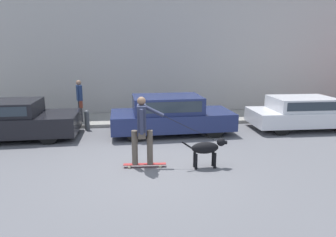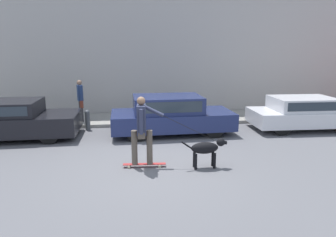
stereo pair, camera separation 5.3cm
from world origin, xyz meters
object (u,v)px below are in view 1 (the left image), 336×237
Objects in this scene: parked_car_0 at (11,121)px; pedestrian_with_bag at (80,99)px; skateboarder at (143,128)px; parked_car_2 at (304,113)px; dog at (207,148)px; parked_car_1 at (170,115)px; fire_hydrant at (87,120)px.

parked_car_0 is 2.61m from pedestrian_with_bag.
parked_car_0 is 5.17m from skateboarder.
dog is (-4.48, -3.24, -0.09)m from parked_car_2.
parked_car_1 is at bearing 73.62° from skateboarder.
dog is 5.30m from fire_hydrant.
parked_car_2 is 3.53× the size of dog.
fire_hydrant is (-1.87, 3.81, -0.62)m from skateboarder.
parked_car_1 is 3.27m from dog.
parked_car_2 is 7.95m from fire_hydrant.
skateboarder reaches higher than fire_hydrant.
skateboarder is at bearing 97.75° from pedestrian_with_bag.
parked_car_0 is 1.05× the size of parked_car_2.
fire_hydrant is (0.36, -0.87, -0.64)m from pedestrian_with_bag.
pedestrian_with_bag is (-8.27, 1.67, 0.43)m from parked_car_2.
skateboarder is 1.49× the size of pedestrian_with_bag.
parked_car_1 reaches higher than dog.
pedestrian_with_bag is at bearing 112.17° from fire_hydrant.
parked_car_1 is at bearing -15.10° from fire_hydrant.
parked_car_1 is (5.27, -0.00, 0.04)m from parked_car_0.
pedestrian_with_bag is at bearing 169.61° from parked_car_2.
dog is at bearing -143.13° from parked_car_2.
parked_car_1 is 5.69× the size of fire_hydrant.
skateboarder is (-6.04, -3.02, 0.42)m from parked_car_2.
fire_hydrant is (-2.95, 0.80, -0.26)m from parked_car_1.
skateboarder reaches higher than pedestrian_with_bag.
pedestrian_with_bag reaches higher than parked_car_2.
pedestrian_with_bag is (1.96, 1.67, 0.41)m from parked_car_0.
parked_car_0 is 0.99× the size of parked_car_1.
dog is at bearing -4.55° from skateboarder.
parked_car_2 is at bearing -5.73° from fire_hydrant.
skateboarder is (-1.09, -3.02, 0.36)m from parked_car_1.
pedestrian_with_bag is (-3.79, 4.90, 0.53)m from dog.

